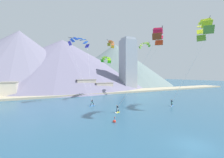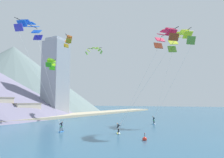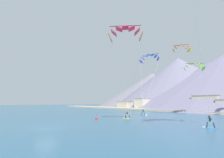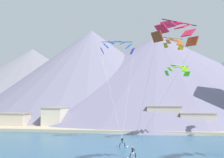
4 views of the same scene
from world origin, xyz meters
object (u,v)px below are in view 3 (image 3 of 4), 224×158
at_px(kitesurfer_mid_center, 126,116).
at_px(parafoil_kite_distant_low_drift, 182,47).
at_px(parafoil_kite_mid_center, 125,32).
at_px(race_marker_buoy, 97,118).
at_px(kitesurfer_near_trail, 209,124).
at_px(parafoil_kite_near_lead, 149,58).
at_px(parafoil_kite_distant_mid_solo, 194,66).
at_px(kitesurfer_near_lead, 144,114).

bearing_deg(kitesurfer_mid_center, parafoil_kite_distant_low_drift, 67.91).
bearing_deg(parafoil_kite_mid_center, race_marker_buoy, 176.52).
relative_size(kitesurfer_mid_center, parafoil_kite_distant_low_drift, 0.42).
xyz_separation_m(kitesurfer_near_trail, parafoil_kite_mid_center, (-9.88, -5.47, 14.98)).
height_order(parafoil_kite_near_lead, race_marker_buoy, parafoil_kite_near_lead).
height_order(parafoil_kite_mid_center, parafoil_kite_distant_low_drift, parafoil_kite_distant_low_drift).
xyz_separation_m(parafoil_kite_near_lead, parafoil_kite_distant_mid_solo, (11.07, 5.48, -3.90)).
relative_size(kitesurfer_mid_center, parafoil_kite_near_lead, 0.10).
bearing_deg(kitesurfer_mid_center, parafoil_kite_near_lead, 105.30).
distance_m(kitesurfer_mid_center, parafoil_kite_distant_low_drift, 23.99).
distance_m(kitesurfer_near_trail, parafoil_kite_distant_low_drift, 25.22).
bearing_deg(kitesurfer_near_trail, parafoil_kite_distant_low_drift, 121.01).
height_order(parafoil_kite_near_lead, parafoil_kite_distant_mid_solo, parafoil_kite_near_lead).
bearing_deg(parafoil_kite_distant_low_drift, parafoil_kite_near_lead, -179.60).
bearing_deg(race_marker_buoy, kitesurfer_near_trail, 14.56).
bearing_deg(kitesurfer_mid_center, parafoil_kite_distant_mid_solo, 71.41).
xyz_separation_m(kitesurfer_mid_center, race_marker_buoy, (-3.37, -5.34, -0.30)).
xyz_separation_m(parafoil_kite_mid_center, parafoil_kite_distant_low_drift, (0.50, 21.08, 2.45)).
bearing_deg(parafoil_kite_near_lead, kitesurfer_mid_center, -74.70).
height_order(kitesurfer_mid_center, parafoil_kite_near_lead, parafoil_kite_near_lead).
relative_size(parafoil_kite_near_lead, race_marker_buoy, 16.85).
xyz_separation_m(parafoil_kite_distant_mid_solo, race_marker_buoy, (-10.31, -25.94, -13.42)).
xyz_separation_m(parafoil_kite_near_lead, parafoil_kite_distant_low_drift, (10.30, 0.07, 0.49)).
bearing_deg(parafoil_kite_distant_mid_solo, kitesurfer_mid_center, -108.59).
xyz_separation_m(parafoil_kite_distant_low_drift, parafoil_kite_distant_mid_solo, (0.76, 5.41, -4.40)).
bearing_deg(parafoil_kite_distant_low_drift, kitesurfer_near_trail, -58.99).
distance_m(kitesurfer_near_trail, parafoil_kite_near_lead, 30.27).
relative_size(parafoil_kite_distant_mid_solo, race_marker_buoy, 5.00).
bearing_deg(kitesurfer_near_lead, kitesurfer_near_trail, -28.10).
bearing_deg(parafoil_kite_distant_low_drift, kitesurfer_near_lead, -143.75).
relative_size(kitesurfer_mid_center, race_marker_buoy, 1.64).
relative_size(kitesurfer_near_lead, kitesurfer_near_trail, 0.99).
height_order(kitesurfer_near_lead, parafoil_kite_distant_low_drift, parafoil_kite_distant_low_drift).
bearing_deg(kitesurfer_near_lead, parafoil_kite_near_lead, 107.70).
bearing_deg(kitesurfer_near_lead, kitesurfer_mid_center, -76.33).
height_order(parafoil_kite_distant_low_drift, race_marker_buoy, parafoil_kite_distant_low_drift).
bearing_deg(parafoil_kite_mid_center, kitesurfer_mid_center, 133.91).
distance_m(kitesurfer_near_lead, parafoil_kite_distant_low_drift, 20.33).
bearing_deg(kitesurfer_near_lead, race_marker_buoy, -94.65).
relative_size(parafoil_kite_mid_center, parafoil_kite_distant_low_drift, 3.79).
bearing_deg(parafoil_kite_distant_mid_solo, parafoil_kite_near_lead, -153.65).
bearing_deg(parafoil_kite_distant_low_drift, parafoil_kite_distant_mid_solo, 81.96).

